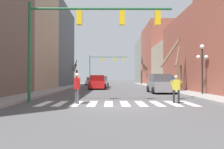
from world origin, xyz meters
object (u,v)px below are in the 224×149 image
object	(u,v)px
street_lamp_right_corner	(202,59)
street_tree_right_far	(176,67)
car_parked_right_near	(98,83)
street_tree_right_near	(76,74)
pedestrian_crossing_street	(176,87)
traffic_signal_near	(85,26)
traffic_signal_far	(104,62)
car_parked_right_mid	(91,81)
street_tree_left_near	(143,72)
pedestrian_waiting_at_curb	(77,86)
car_parked_left_near	(160,84)
pedestrian_near_right_corner	(172,80)
car_parked_left_mid	(102,82)

from	to	relation	value
street_lamp_right_corner	street_tree_right_far	bearing A→B (deg)	98.68
car_parked_right_near	street_tree_right_near	world-z (taller)	street_tree_right_near
pedestrian_crossing_street	traffic_signal_near	bearing A→B (deg)	177.59
street_lamp_right_corner	traffic_signal_far	bearing A→B (deg)	104.91
traffic_signal_near	street_tree_right_near	world-z (taller)	traffic_signal_near
street_lamp_right_corner	car_parked_right_mid	size ratio (longest dim) A/B	0.95
street_tree_right_near	street_tree_left_near	size ratio (longest dim) A/B	0.80
traffic_signal_near	traffic_signal_far	size ratio (longest dim) A/B	0.97
pedestrian_waiting_at_curb	street_tree_right_near	world-z (taller)	street_tree_right_near
car_parked_left_near	street_tree_left_near	bearing A→B (deg)	-4.85
pedestrian_near_right_corner	street_tree_left_near	xyz separation A→B (m)	(0.32, 23.57, 1.42)
car_parked_right_near	pedestrian_near_right_corner	xyz separation A→B (m)	(8.23, -4.53, 0.37)
traffic_signal_near	street_tree_right_far	size ratio (longest dim) A/B	1.59
traffic_signal_far	street_tree_right_far	bearing A→B (deg)	-74.14
car_parked_right_mid	street_tree_left_near	bearing A→B (deg)	-78.45
traffic_signal_far	car_parked_left_mid	bearing A→B (deg)	-89.12
car_parked_right_near	pedestrian_near_right_corner	size ratio (longest dim) A/B	2.56
car_parked_right_mid	pedestrian_near_right_corner	world-z (taller)	pedestrian_near_right_corner
street_tree_right_near	traffic_signal_far	bearing A→B (deg)	64.35
street_lamp_right_corner	street_tree_right_near	size ratio (longest dim) A/B	0.86
car_parked_right_near	car_parked_left_mid	world-z (taller)	car_parked_right_near
car_parked_right_mid	pedestrian_near_right_corner	bearing A→B (deg)	-153.79
traffic_signal_near	car_parked_right_mid	distance (m)	31.90
street_tree_left_near	pedestrian_waiting_at_curb	bearing A→B (deg)	-104.12
pedestrian_waiting_at_curb	street_tree_right_far	distance (m)	13.14
traffic_signal_near	street_lamp_right_corner	size ratio (longest dim) A/B	2.17
pedestrian_waiting_at_curb	pedestrian_crossing_street	distance (m)	5.59
car_parked_right_mid	pedestrian_waiting_at_curb	distance (m)	32.64
traffic_signal_far	car_parked_right_near	bearing A→B (deg)	-90.15
pedestrian_crossing_street	street_tree_right_far	xyz separation A→B (m)	(2.93, 9.57, 1.59)
car_parked_right_mid	street_lamp_right_corner	bearing A→B (deg)	-157.49
pedestrian_crossing_street	street_tree_right_far	bearing A→B (deg)	77.74
pedestrian_near_right_corner	street_tree_right_far	bearing A→B (deg)	-88.65
car_parked_right_near	traffic_signal_near	bearing A→B (deg)	0.35
traffic_signal_far	car_parked_right_near	distance (m)	23.55
traffic_signal_near	car_parked_right_near	xyz separation A→B (m)	(-0.09, 14.77, -3.70)
car_parked_right_near	pedestrian_waiting_at_curb	world-z (taller)	car_parked_right_near
car_parked_left_near	car_parked_right_mid	distance (m)	25.47
car_parked_right_mid	pedestrian_crossing_street	size ratio (longest dim) A/B	2.63
street_lamp_right_corner	pedestrian_crossing_street	world-z (taller)	street_lamp_right_corner
car_parked_left_near	street_tree_right_near	xyz separation A→B (m)	(-11.09, 20.26, 1.26)
car_parked_right_mid	street_tree_right_far	size ratio (longest dim) A/B	0.77
street_lamp_right_corner	street_tree_left_near	size ratio (longest dim) A/B	0.69
car_parked_right_mid	traffic_signal_far	bearing A→B (deg)	-20.29
pedestrian_waiting_at_curb	street_tree_left_near	distance (m)	35.91
traffic_signal_near	street_tree_right_near	distance (m)	28.40
pedestrian_crossing_street	car_parked_right_mid	bearing A→B (deg)	108.11
pedestrian_near_right_corner	pedestrian_crossing_street	xyz separation A→B (m)	(-2.85, -10.90, -0.25)
street_tree_left_near	traffic_signal_far	bearing A→B (deg)	154.05
car_parked_left_near	pedestrian_near_right_corner	bearing A→B (deg)	-35.90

